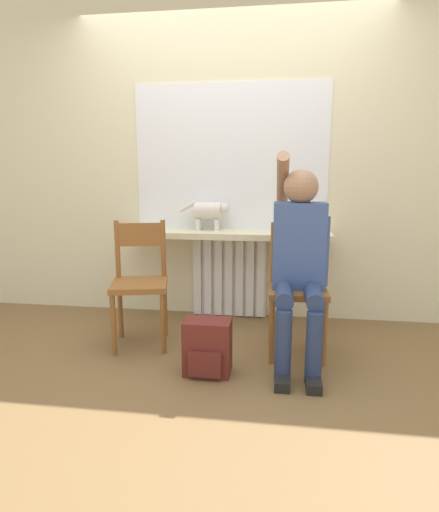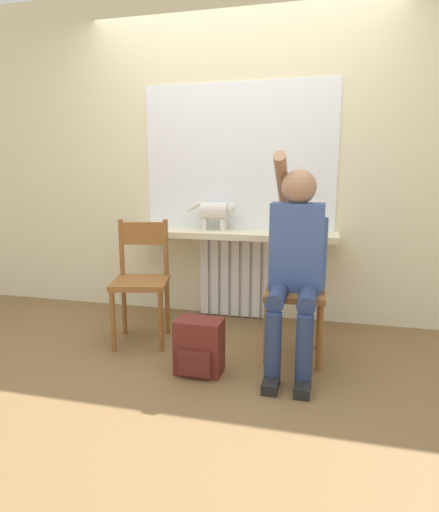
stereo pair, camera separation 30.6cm
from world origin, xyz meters
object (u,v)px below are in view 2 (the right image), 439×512
(chair_left, at_px, (141,279))
(backpack, at_px, (199,347))
(chair_right, at_px, (295,289))
(cat, at_px, (216,211))
(person, at_px, (296,256))

(chair_left, distance_m, backpack, 0.76)
(chair_right, height_order, cat, cat)
(chair_right, distance_m, cat, 1.05)
(chair_left, relative_size, person, 0.65)
(cat, bearing_deg, chair_right, -41.61)
(person, xyz_separation_m, backpack, (-0.55, -0.31, -0.55))
(chair_right, bearing_deg, chair_left, 178.06)
(chair_left, xyz_separation_m, backpack, (0.56, -0.41, -0.30))
(cat, bearing_deg, person, -45.91)
(person, height_order, backpack, person)
(cat, xyz_separation_m, backpack, (0.16, -1.04, -0.75))
(chair_right, xyz_separation_m, backpack, (-0.55, -0.41, -0.30))
(chair_right, height_order, person, person)
(person, bearing_deg, cat, 134.09)
(backpack, bearing_deg, person, 29.00)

